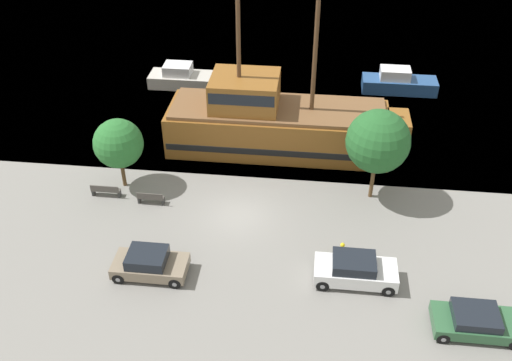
# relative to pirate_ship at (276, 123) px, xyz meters

# --- Properties ---
(ground_plane) EXTENTS (160.00, 160.00, 0.00)m
(ground_plane) POSITION_rel_pirate_ship_xyz_m (-1.52, -7.83, -1.96)
(ground_plane) COLOR gray
(pirate_ship) EXTENTS (16.19, 4.77, 11.57)m
(pirate_ship) POSITION_rel_pirate_ship_xyz_m (0.00, 0.00, 0.00)
(pirate_ship) COLOR brown
(pirate_ship) RESTS_ON water_surface
(moored_boat_dockside) EXTENTS (5.99, 2.02, 1.97)m
(moored_boat_dockside) POSITION_rel_pirate_ship_xyz_m (9.28, 9.77, -1.21)
(moored_boat_dockside) COLOR navy
(moored_boat_dockside) RESTS_ON water_surface
(moored_boat_outer) EXTENTS (5.62, 2.24, 1.88)m
(moored_boat_outer) POSITION_rel_pirate_ship_xyz_m (-8.50, 8.79, -1.25)
(moored_boat_outer) COLOR #B7B2A8
(moored_boat_outer) RESTS_ON water_surface
(parked_car_curb_front) EXTENTS (3.84, 1.95, 1.42)m
(parked_car_curb_front) POSITION_rel_pirate_ship_xyz_m (-5.42, -13.10, -1.26)
(parked_car_curb_front) COLOR #7F705B
(parked_car_curb_front) RESTS_ON ground_plane
(parked_car_curb_mid) EXTENTS (4.20, 1.91, 1.54)m
(parked_car_curb_mid) POSITION_rel_pirate_ship_xyz_m (5.14, -12.45, -1.20)
(parked_car_curb_mid) COLOR white
(parked_car_curb_mid) RESTS_ON ground_plane
(parked_car_curb_rear) EXTENTS (4.03, 2.01, 1.24)m
(parked_car_curb_rear) POSITION_rel_pirate_ship_xyz_m (10.66, -15.06, -1.34)
(parked_car_curb_rear) COLOR #2D5B38
(parked_car_curb_rear) RESTS_ON ground_plane
(fire_hydrant) EXTENTS (0.42, 0.25, 0.76)m
(fire_hydrant) POSITION_rel_pirate_ship_xyz_m (4.55, -10.46, -1.55)
(fire_hydrant) COLOR yellow
(fire_hydrant) RESTS_ON ground_plane
(bench_promenade_east) EXTENTS (1.78, 0.45, 0.85)m
(bench_promenade_east) POSITION_rel_pirate_ship_xyz_m (-9.91, -6.85, -1.52)
(bench_promenade_east) COLOR #4C4742
(bench_promenade_east) RESTS_ON ground_plane
(bench_promenade_west) EXTENTS (1.61, 0.45, 0.85)m
(bench_promenade_west) POSITION_rel_pirate_ship_xyz_m (-6.95, -7.28, -1.53)
(bench_promenade_west) COLOR #4C4742
(bench_promenade_west) RESTS_ON ground_plane
(tree_row_east) EXTENTS (3.04, 3.04, 4.62)m
(tree_row_east) POSITION_rel_pirate_ship_xyz_m (-9.12, -5.57, 1.14)
(tree_row_east) COLOR brown
(tree_row_east) RESTS_ON ground_plane
(tree_row_mideast) EXTENTS (3.77, 3.77, 5.87)m
(tree_row_mideast) POSITION_rel_pirate_ship_xyz_m (6.35, -5.02, 2.02)
(tree_row_mideast) COLOR brown
(tree_row_mideast) RESTS_ON ground_plane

